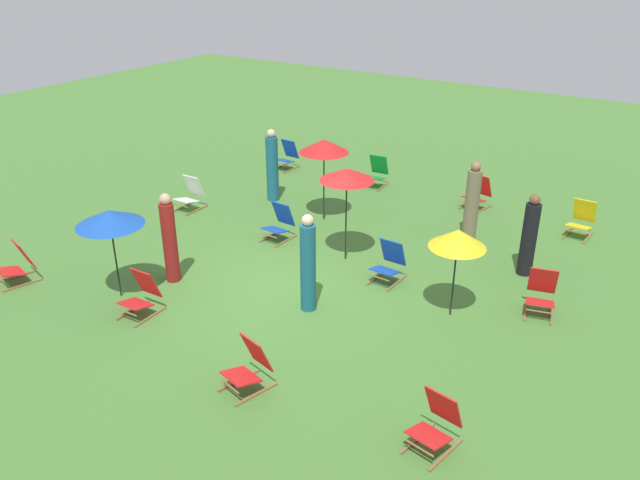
{
  "coord_description": "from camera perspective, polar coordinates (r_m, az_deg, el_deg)",
  "views": [
    {
      "loc": [
        6.37,
        -8.58,
        6.01
      ],
      "look_at": [
        0.0,
        1.2,
        0.5
      ],
      "focal_mm": 35.68,
      "sensor_mm": 36.0,
      "label": 1
    }
  ],
  "objects": [
    {
      "name": "deckchair_11",
      "position": [
        14.03,
        -3.67,
        1.51
      ],
      "size": [
        0.52,
        0.79,
        0.83
      ],
      "rotation": [
        0.0,
        0.0,
        -0.06
      ],
      "color": "olive",
      "rests_on": "ground"
    },
    {
      "name": "ground_plane",
      "position": [
        12.26,
        -3.07,
        -4.12
      ],
      "size": [
        40.0,
        40.0,
        0.0
      ],
      "primitive_type": "plane",
      "color": "#477A33"
    },
    {
      "name": "person_3",
      "position": [
        14.22,
        13.47,
        3.24
      ],
      "size": [
        0.37,
        0.37,
        1.78
      ],
      "rotation": [
        0.0,
        0.0,
        1.78
      ],
      "color": "#72664C",
      "rests_on": "ground"
    },
    {
      "name": "umbrella_1",
      "position": [
        12.53,
        2.42,
        5.88
      ],
      "size": [
        1.1,
        1.1,
        1.98
      ],
      "color": "black",
      "rests_on": "ground"
    },
    {
      "name": "deckchair_10",
      "position": [
        15.32,
        22.4,
        1.67
      ],
      "size": [
        0.51,
        0.78,
        0.83
      ],
      "rotation": [
        0.0,
        0.0,
        -0.05
      ],
      "color": "olive",
      "rests_on": "ground"
    },
    {
      "name": "deckchair_2",
      "position": [
        12.35,
        6.19,
        -2.07
      ],
      "size": [
        0.5,
        0.77,
        0.83
      ],
      "rotation": [
        0.0,
        0.0,
        -0.03
      ],
      "color": "olive",
      "rests_on": "ground"
    },
    {
      "name": "person_2",
      "position": [
        16.06,
        -4.3,
        6.55
      ],
      "size": [
        0.41,
        0.41,
        1.84
      ],
      "rotation": [
        0.0,
        0.0,
        4.22
      ],
      "color": "#195972",
      "rests_on": "ground"
    },
    {
      "name": "deckchair_7",
      "position": [
        16.16,
        13.97,
        4.07
      ],
      "size": [
        0.65,
        0.85,
        0.83
      ],
      "rotation": [
        0.0,
        0.0,
        -0.25
      ],
      "color": "olive",
      "rests_on": "ground"
    },
    {
      "name": "person_1",
      "position": [
        11.1,
        -1.09,
        -2.27
      ],
      "size": [
        0.39,
        0.39,
        1.83
      ],
      "rotation": [
        0.0,
        0.0,
        0.86
      ],
      "color": "#195972",
      "rests_on": "ground"
    },
    {
      "name": "deckchair_0",
      "position": [
        17.22,
        5.1,
        6.06
      ],
      "size": [
        0.54,
        0.8,
        0.83
      ],
      "rotation": [
        0.0,
        0.0,
        0.09
      ],
      "color": "olive",
      "rests_on": "ground"
    },
    {
      "name": "deckchair_3",
      "position": [
        13.54,
        -25.47,
        -1.98
      ],
      "size": [
        0.66,
        0.86,
        0.83
      ],
      "rotation": [
        0.0,
        0.0,
        -0.27
      ],
      "color": "olive",
      "rests_on": "ground"
    },
    {
      "name": "deckchair_9",
      "position": [
        11.91,
        19.22,
        -4.54
      ],
      "size": [
        0.65,
        0.86,
        0.83
      ],
      "rotation": [
        0.0,
        0.0,
        0.26
      ],
      "color": "olive",
      "rests_on": "ground"
    },
    {
      "name": "deckchair_1",
      "position": [
        8.66,
        10.36,
        -15.88
      ],
      "size": [
        0.6,
        0.83,
        0.83
      ],
      "rotation": [
        0.0,
        0.0,
        -0.18
      ],
      "color": "olive",
      "rests_on": "ground"
    },
    {
      "name": "person_4",
      "position": [
        12.39,
        -13.34,
        0.03
      ],
      "size": [
        0.37,
        0.37,
        1.8
      ],
      "rotation": [
        0.0,
        0.0,
        5.18
      ],
      "color": "maroon",
      "rests_on": "ground"
    },
    {
      "name": "deckchair_6",
      "position": [
        11.63,
        -15.73,
        -4.78
      ],
      "size": [
        0.5,
        0.77,
        0.83
      ],
      "rotation": [
        0.0,
        0.0,
        0.03
      ],
      "color": "olive",
      "rests_on": "ground"
    },
    {
      "name": "deckchair_8",
      "position": [
        9.53,
        -6.37,
        -11.21
      ],
      "size": [
        0.65,
        0.86,
        0.83
      ],
      "rotation": [
        0.0,
        0.0,
        -0.25
      ],
      "color": "olive",
      "rests_on": "ground"
    },
    {
      "name": "umbrella_2",
      "position": [
        11.81,
        -18.37,
        1.9
      ],
      "size": [
        1.21,
        1.21,
        1.72
      ],
      "color": "black",
      "rests_on": "ground"
    },
    {
      "name": "deckchair_5",
      "position": [
        15.93,
        -11.53,
        4.02
      ],
      "size": [
        0.49,
        0.77,
        0.83
      ],
      "rotation": [
        0.0,
        0.0,
        0.01
      ],
      "color": "olive",
      "rests_on": "ground"
    },
    {
      "name": "person_0",
      "position": [
        12.98,
        18.24,
        0.24
      ],
      "size": [
        0.41,
        0.41,
        1.68
      ],
      "rotation": [
        0.0,
        0.0,
        4.08
      ],
      "color": "black",
      "rests_on": "ground"
    },
    {
      "name": "umbrella_0",
      "position": [
        10.89,
        12.26,
        0.12
      ],
      "size": [
        0.98,
        0.98,
        1.65
      ],
      "color": "black",
      "rests_on": "ground"
    },
    {
      "name": "umbrella_3",
      "position": [
        14.53,
        0.36,
        8.43
      ],
      "size": [
        1.14,
        1.14,
        1.96
      ],
      "color": "black",
      "rests_on": "ground"
    },
    {
      "name": "deckchair_4",
      "position": [
        18.56,
        -2.98,
        7.54
      ],
      "size": [
        0.52,
        0.78,
        0.83
      ],
      "rotation": [
        0.0,
        0.0,
        -0.05
      ],
      "color": "olive",
      "rests_on": "ground"
    }
  ]
}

